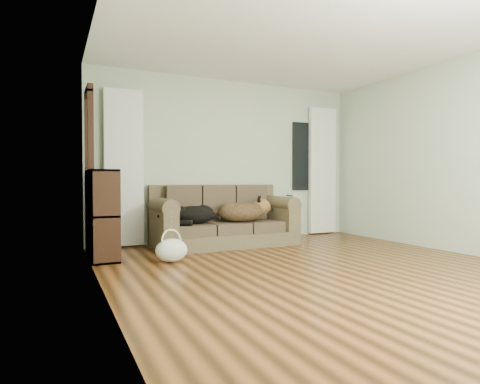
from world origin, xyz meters
name	(u,v)px	position (x,y,z in m)	size (l,w,h in m)	color
floor	(322,269)	(0.00, 0.00, 0.00)	(5.00, 5.00, 0.00)	#311C0A
ceiling	(324,27)	(0.00, 0.00, 2.60)	(5.00, 5.00, 0.00)	white
wall_back	(230,160)	(0.00, 2.50, 1.30)	(4.50, 0.04, 2.60)	#B0BFA5
wall_left	(103,140)	(-2.25, 0.00, 1.30)	(0.04, 5.00, 2.60)	#B0BFA5
wall_right	(463,155)	(2.25, 0.00, 1.30)	(0.04, 5.00, 2.60)	#B0BFA5
curtain_left	(124,168)	(-1.70, 2.42, 1.15)	(0.55, 0.08, 2.25)	white
curtain_right	(322,171)	(1.80, 2.42, 1.15)	(0.55, 0.08, 2.25)	white
window_pane	(305,156)	(1.45, 2.47, 1.40)	(0.50, 0.03, 1.20)	black
door_casing	(89,174)	(-2.20, 2.05, 1.05)	(0.07, 0.60, 2.10)	black
sofa	(225,215)	(-0.31, 1.97, 0.45)	(2.09, 0.90, 0.85)	#3D3A26
dog_black_lab	(191,215)	(-0.87, 1.90, 0.48)	(0.63, 0.44, 0.27)	black
dog_shepherd	(243,212)	(-0.06, 1.89, 0.49)	(0.72, 0.51, 0.32)	black
tv_remote	(290,196)	(0.73, 1.82, 0.73)	(0.05, 0.17, 0.02)	black
tote_bag	(171,249)	(-1.37, 1.08, 0.16)	(0.38, 0.30, 0.28)	white
bookshelf	(102,218)	(-2.09, 1.67, 0.50)	(0.33, 0.88, 1.09)	black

